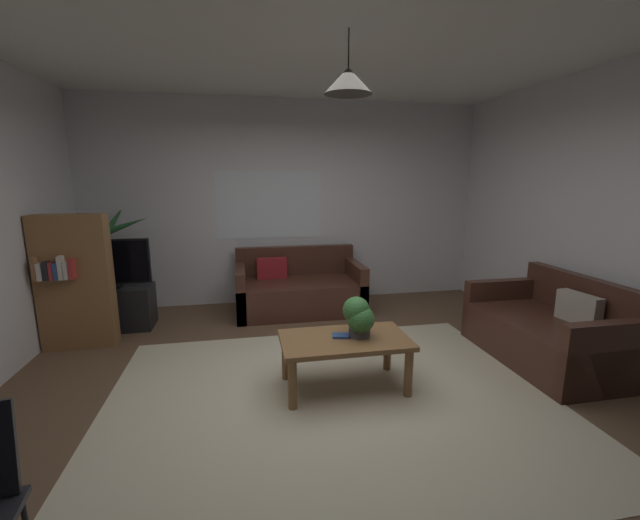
{
  "coord_description": "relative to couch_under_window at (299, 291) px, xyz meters",
  "views": [
    {
      "loc": [
        -0.66,
        -3.06,
        1.75
      ],
      "look_at": [
        0.0,
        0.3,
        1.05
      ],
      "focal_mm": 22.47,
      "sensor_mm": 36.0,
      "label": 1
    }
  ],
  "objects": [
    {
      "name": "floor",
      "position": [
        -0.05,
        -2.07,
        -0.28
      ],
      "size": [
        5.49,
        5.16,
        0.02
      ],
      "primitive_type": "cube",
      "color": "brown",
      "rests_on": "ground"
    },
    {
      "name": "rug",
      "position": [
        -0.05,
        -2.27,
        -0.27
      ],
      "size": [
        3.57,
        2.84,
        0.01
      ],
      "primitive_type": "cube",
      "color": "beige",
      "rests_on": "ground"
    },
    {
      "name": "wall_back",
      "position": [
        -0.05,
        0.54,
        1.13
      ],
      "size": [
        5.61,
        0.06,
        2.81
      ],
      "primitive_type": "cube",
      "color": "silver",
      "rests_on": "ground"
    },
    {
      "name": "wall_right",
      "position": [
        2.72,
        -2.07,
        1.13
      ],
      "size": [
        0.06,
        5.16,
        2.81
      ],
      "primitive_type": "cube",
      "color": "silver",
      "rests_on": "ground"
    },
    {
      "name": "ceiling",
      "position": [
        -0.05,
        -2.07,
        2.55
      ],
      "size": [
        5.49,
        5.16,
        0.02
      ],
      "primitive_type": "cube",
      "color": "white"
    },
    {
      "name": "window_pane",
      "position": [
        -0.33,
        0.51,
        1.11
      ],
      "size": [
        1.45,
        0.01,
        0.93
      ],
      "primitive_type": "cube",
      "color": "white"
    },
    {
      "name": "couch_under_window",
      "position": [
        0.0,
        0.0,
        0.0
      ],
      "size": [
        1.65,
        0.9,
        0.82
      ],
      "color": "#47281E",
      "rests_on": "ground"
    },
    {
      "name": "couch_right_side",
      "position": [
        2.18,
        -1.97,
        0.0
      ],
      "size": [
        0.9,
        1.48,
        0.82
      ],
      "rotation": [
        0.0,
        0.0,
        -1.57
      ],
      "color": "#47281E",
      "rests_on": "ground"
    },
    {
      "name": "coffee_table",
      "position": [
        0.09,
        -2.1,
        0.1
      ],
      "size": [
        1.06,
        0.6,
        0.45
      ],
      "color": "olive",
      "rests_on": "ground"
    },
    {
      "name": "book_on_table_0",
      "position": [
        0.06,
        -2.07,
        0.19
      ],
      "size": [
        0.16,
        0.13,
        0.02
      ],
      "primitive_type": "cube",
      "rotation": [
        0.0,
        0.0,
        -0.2
      ],
      "color": "#2D4C8C",
      "rests_on": "coffee_table"
    },
    {
      "name": "remote_on_table_0",
      "position": [
        0.24,
        -2.01,
        0.19
      ],
      "size": [
        0.14,
        0.16,
        0.02
      ],
      "primitive_type": "cube",
      "rotation": [
        0.0,
        0.0,
        2.49
      ],
      "color": "black",
      "rests_on": "coffee_table"
    },
    {
      "name": "potted_plant_on_table",
      "position": [
        0.21,
        -2.09,
        0.35
      ],
      "size": [
        0.26,
        0.27,
        0.34
      ],
      "color": "#4C4C51",
      "rests_on": "coffee_table"
    },
    {
      "name": "tv_stand",
      "position": [
        -2.25,
        -0.24,
        -0.02
      ],
      "size": [
        0.9,
        0.44,
        0.5
      ],
      "primitive_type": "cube",
      "color": "black",
      "rests_on": "ground"
    },
    {
      "name": "tv",
      "position": [
        -2.25,
        -0.26,
        0.52
      ],
      "size": [
        0.93,
        0.16,
        0.57
      ],
      "color": "black",
      "rests_on": "tv_stand"
    },
    {
      "name": "potted_palm_corner",
      "position": [
        -2.37,
        0.17,
        0.34
      ],
      "size": [
        0.94,
        0.81,
        1.45
      ],
      "color": "brown",
      "rests_on": "ground"
    },
    {
      "name": "bookshelf_corner",
      "position": [
        -2.43,
        -0.73,
        0.44
      ],
      "size": [
        0.7,
        0.31,
        1.4
      ],
      "color": "olive",
      "rests_on": "ground"
    },
    {
      "name": "pendant_lamp",
      "position": [
        0.09,
        -2.1,
        2.18
      ],
      "size": [
        0.36,
        0.36,
        0.45
      ],
      "color": "black"
    }
  ]
}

